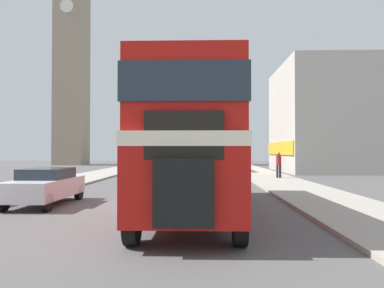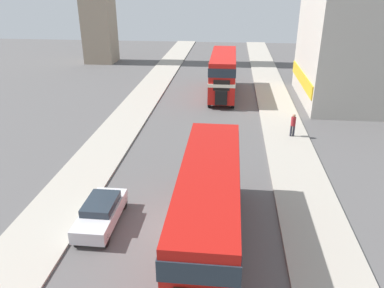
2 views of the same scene
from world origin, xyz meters
name	(u,v)px [view 1 (image 1 of 2)]	position (x,y,z in m)	size (l,w,h in m)	color
ground_plane	(153,205)	(0.00, 0.00, 0.00)	(120.00, 120.00, 0.00)	#565454
sidewalk_right	(336,204)	(6.75, 0.00, 0.06)	(3.50, 120.00, 0.12)	#A8A093
double_decker_bus	(192,137)	(1.50, -1.37, 2.47)	(2.57, 11.06, 4.15)	#B2140F
bus_distant	(198,145)	(1.40, 23.69, 2.58)	(2.57, 10.56, 4.35)	red
car_parked_near	(46,186)	(-3.98, -0.12, 0.71)	(1.67, 4.06, 1.35)	silver
pedestrian_walking	(279,163)	(7.18, 12.49, 1.14)	(0.37, 0.37, 1.81)	#282833
church_tower	(72,30)	(-17.00, 39.23, 19.40)	(4.34, 4.34, 38.01)	gray
shop_building_block	(361,119)	(17.28, 22.87, 5.13)	(15.86, 11.98, 10.26)	#B2ADA3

